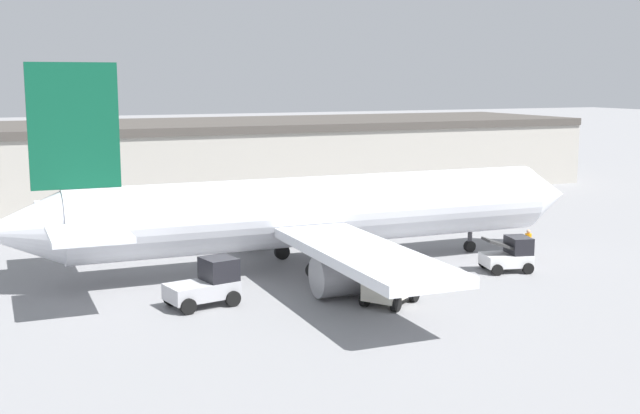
% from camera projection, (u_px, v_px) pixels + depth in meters
% --- Properties ---
extents(ground_plane, '(400.00, 400.00, 0.00)m').
position_uv_depth(ground_plane, '(320.00, 266.00, 46.21)').
color(ground_plane, gray).
extents(terminal_building, '(65.89, 17.66, 6.71)m').
position_uv_depth(terminal_building, '(249.00, 155.00, 77.75)').
color(terminal_building, '#ADA89E').
rests_on(terminal_building, ground_plane).
extents(airplane, '(35.65, 30.41, 11.50)m').
position_uv_depth(airplane, '(305.00, 213.00, 45.35)').
color(airplane, silver).
rests_on(airplane, ground_plane).
extents(ground_crew_worker, '(0.39, 0.39, 1.76)m').
position_uv_depth(ground_crew_worker, '(528.00, 243.00, 48.12)').
color(ground_crew_worker, '#1E2338').
rests_on(ground_crew_worker, ground_plane).
extents(baggage_tug, '(3.61, 2.68, 2.23)m').
position_uv_depth(baggage_tug, '(207.00, 284.00, 38.16)').
color(baggage_tug, '#B2B2B7').
rests_on(baggage_tug, ground_plane).
extents(belt_loader_truck, '(2.93, 2.57, 1.93)m').
position_uv_depth(belt_loader_truck, '(510.00, 255.00, 44.99)').
color(belt_loader_truck, silver).
rests_on(belt_loader_truck, ground_plane).
extents(pushback_tug, '(3.32, 3.12, 2.48)m').
position_uv_depth(pushback_tug, '(392.00, 280.00, 38.50)').
color(pushback_tug, beige).
rests_on(pushback_tug, ground_plane).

